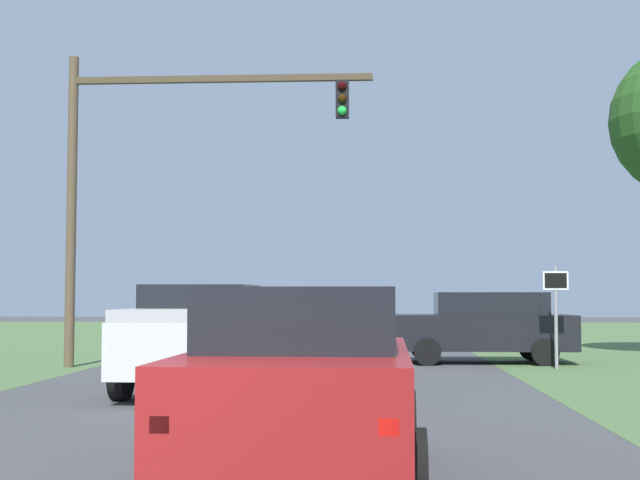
# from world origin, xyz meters

# --- Properties ---
(ground_plane) EXTENTS (120.00, 120.00, 0.00)m
(ground_plane) POSITION_xyz_m (0.00, 9.53, 0.00)
(ground_plane) COLOR #424244
(red_suv_near) EXTENTS (2.22, 4.59, 1.81)m
(red_suv_near) POSITION_xyz_m (1.19, 3.39, 0.96)
(red_suv_near) COLOR maroon
(red_suv_near) RESTS_ON ground_plane
(pickup_truck_lead) EXTENTS (2.46, 5.38, 1.93)m
(pickup_truck_lead) POSITION_xyz_m (-1.24, 11.19, 0.99)
(pickup_truck_lead) COLOR silver
(pickup_truck_lead) RESTS_ON ground_plane
(traffic_light) EXTENTS (7.53, 0.40, 7.65)m
(traffic_light) POSITION_xyz_m (-3.58, 16.53, 5.06)
(traffic_light) COLOR brown
(traffic_light) RESTS_ON ground_plane
(keep_moving_sign) EXTENTS (0.60, 0.09, 2.45)m
(keep_moving_sign) POSITION_xyz_m (6.20, 16.62, 1.57)
(keep_moving_sign) COLOR gray
(keep_moving_sign) RESTS_ON ground_plane
(crossing_suv_far) EXTENTS (4.68, 2.08, 1.83)m
(crossing_suv_far) POSITION_xyz_m (4.72, 18.50, 0.96)
(crossing_suv_far) COLOR black
(crossing_suv_far) RESTS_ON ground_plane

